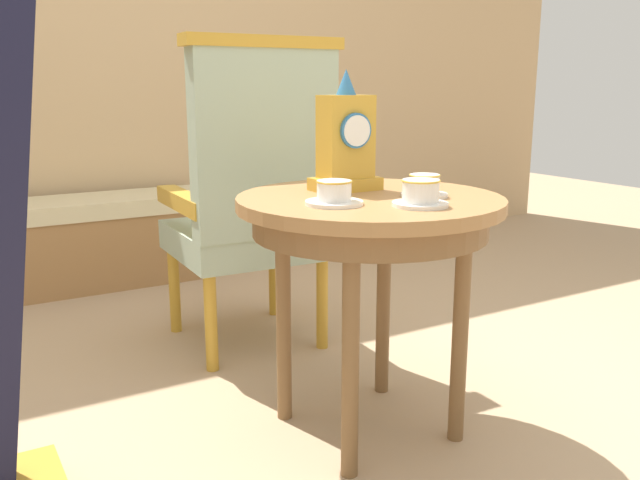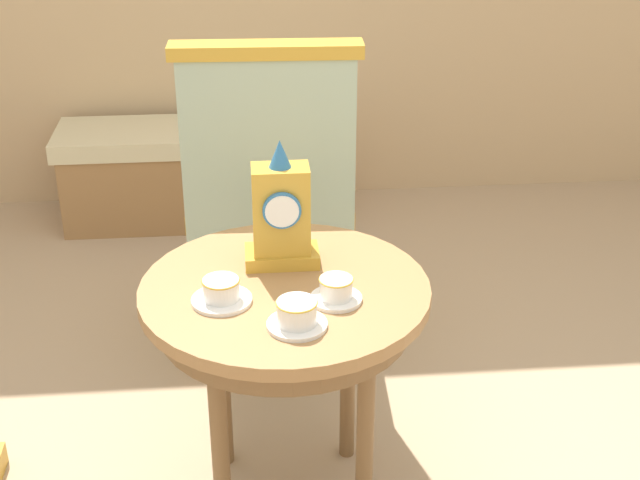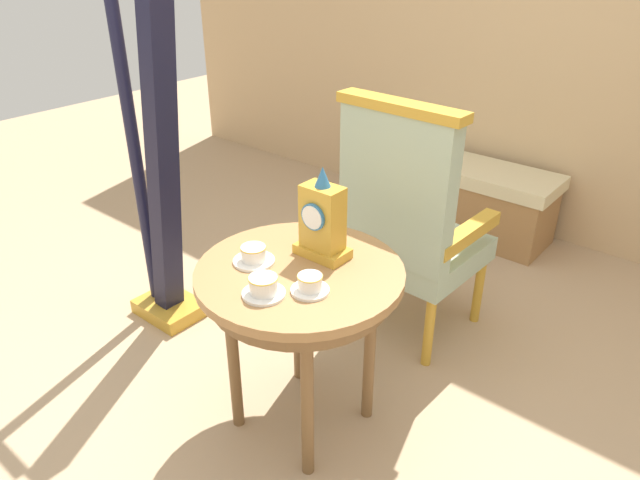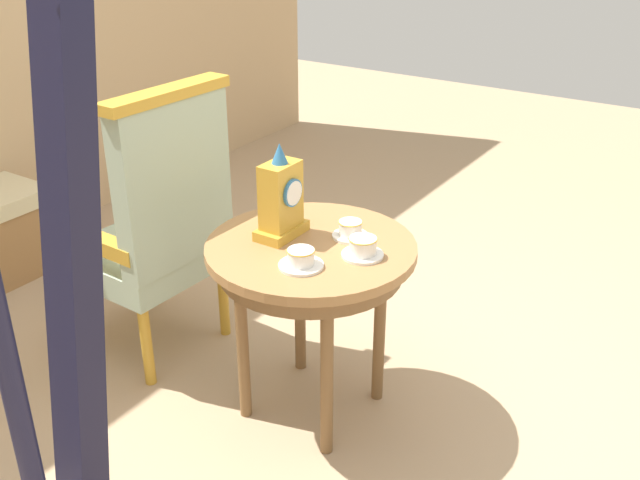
{
  "view_description": "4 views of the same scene",
  "coord_description": "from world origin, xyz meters",
  "px_view_note": "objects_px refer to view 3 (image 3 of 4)",
  "views": [
    {
      "loc": [
        -1.03,
        -1.43,
        0.98
      ],
      "look_at": [
        -0.08,
        0.17,
        0.55
      ],
      "focal_mm": 37.66,
      "sensor_mm": 36.0,
      "label": 1
    },
    {
      "loc": [
        -0.09,
        -1.9,
        1.78
      ],
      "look_at": [
        0.1,
        0.16,
        0.75
      ],
      "focal_mm": 50.63,
      "sensor_mm": 36.0,
      "label": 2
    },
    {
      "loc": [
        1.16,
        -1.24,
        1.72
      ],
      "look_at": [
        -0.02,
        0.18,
        0.74
      ],
      "focal_mm": 33.03,
      "sensor_mm": 36.0,
      "label": 3
    },
    {
      "loc": [
        -1.84,
        -1.21,
        1.79
      ],
      "look_at": [
        0.09,
        0.07,
        0.66
      ],
      "focal_mm": 41.09,
      "sensor_mm": 36.0,
      "label": 4
    }
  ],
  "objects_px": {
    "side_table": "(301,289)",
    "teacup_left": "(254,255)",
    "teacup_right": "(263,287)",
    "mantel_clock": "(322,221)",
    "window_bench": "(460,195)",
    "armchair": "(408,221)",
    "harp": "(156,182)",
    "teacup_center": "(310,284)"
  },
  "relations": [
    {
      "from": "teacup_left",
      "to": "armchair",
      "type": "height_order",
      "value": "armchair"
    },
    {
      "from": "window_bench",
      "to": "side_table",
      "type": "bearing_deg",
      "value": -79.88
    },
    {
      "from": "armchair",
      "to": "side_table",
      "type": "bearing_deg",
      "value": -88.9
    },
    {
      "from": "side_table",
      "to": "harp",
      "type": "xyz_separation_m",
      "value": [
        -0.95,
        0.11,
        0.12
      ]
    },
    {
      "from": "teacup_center",
      "to": "harp",
      "type": "distance_m",
      "value": 1.08
    },
    {
      "from": "teacup_right",
      "to": "armchair",
      "type": "xyz_separation_m",
      "value": [
        -0.03,
        0.92,
        -0.13
      ]
    },
    {
      "from": "teacup_left",
      "to": "window_bench",
      "type": "bearing_deg",
      "value": 95.24
    },
    {
      "from": "teacup_left",
      "to": "armchair",
      "type": "distance_m",
      "value": 0.81
    },
    {
      "from": "teacup_left",
      "to": "side_table",
      "type": "bearing_deg",
      "value": 22.57
    },
    {
      "from": "armchair",
      "to": "harp",
      "type": "distance_m",
      "value": 1.13
    },
    {
      "from": "side_table",
      "to": "teacup_center",
      "type": "distance_m",
      "value": 0.18
    },
    {
      "from": "window_bench",
      "to": "teacup_left",
      "type": "bearing_deg",
      "value": -84.76
    },
    {
      "from": "teacup_left",
      "to": "harp",
      "type": "height_order",
      "value": "harp"
    },
    {
      "from": "teacup_right",
      "to": "mantel_clock",
      "type": "height_order",
      "value": "mantel_clock"
    },
    {
      "from": "armchair",
      "to": "mantel_clock",
      "type": "bearing_deg",
      "value": -89.33
    },
    {
      "from": "side_table",
      "to": "armchair",
      "type": "height_order",
      "value": "armchair"
    },
    {
      "from": "mantel_clock",
      "to": "teacup_right",
      "type": "bearing_deg",
      "value": -86.34
    },
    {
      "from": "side_table",
      "to": "window_bench",
      "type": "relative_size",
      "value": 0.62
    },
    {
      "from": "side_table",
      "to": "teacup_left",
      "type": "bearing_deg",
      "value": -157.43
    },
    {
      "from": "teacup_right",
      "to": "window_bench",
      "type": "distance_m",
      "value": 2.18
    },
    {
      "from": "armchair",
      "to": "window_bench",
      "type": "relative_size",
      "value": 0.98
    },
    {
      "from": "window_bench",
      "to": "mantel_clock",
      "type": "bearing_deg",
      "value": -79.42
    },
    {
      "from": "side_table",
      "to": "armchair",
      "type": "distance_m",
      "value": 0.72
    },
    {
      "from": "teacup_left",
      "to": "teacup_right",
      "type": "xyz_separation_m",
      "value": [
        0.17,
        -0.13,
        0.0
      ]
    },
    {
      "from": "mantel_clock",
      "to": "teacup_center",
      "type": "bearing_deg",
      "value": -59.57
    },
    {
      "from": "teacup_center",
      "to": "harp",
      "type": "xyz_separation_m",
      "value": [
        -1.07,
        0.2,
        0.01
      ]
    },
    {
      "from": "teacup_left",
      "to": "armchair",
      "type": "xyz_separation_m",
      "value": [
        0.15,
        0.79,
        -0.12
      ]
    },
    {
      "from": "teacup_left",
      "to": "teacup_center",
      "type": "relative_size",
      "value": 1.16
    },
    {
      "from": "mantel_clock",
      "to": "armchair",
      "type": "xyz_separation_m",
      "value": [
        -0.01,
        0.6,
        -0.23
      ]
    },
    {
      "from": "armchair",
      "to": "teacup_left",
      "type": "bearing_deg",
      "value": -100.4
    },
    {
      "from": "harp",
      "to": "teacup_center",
      "type": "bearing_deg",
      "value": -10.55
    },
    {
      "from": "teacup_right",
      "to": "teacup_center",
      "type": "distance_m",
      "value": 0.15
    },
    {
      "from": "teacup_left",
      "to": "window_bench",
      "type": "relative_size",
      "value": 0.13
    },
    {
      "from": "window_bench",
      "to": "teacup_right",
      "type": "bearing_deg",
      "value": -80.45
    },
    {
      "from": "teacup_center",
      "to": "harp",
      "type": "height_order",
      "value": "harp"
    },
    {
      "from": "teacup_right",
      "to": "mantel_clock",
      "type": "distance_m",
      "value": 0.33
    },
    {
      "from": "teacup_left",
      "to": "teacup_center",
      "type": "height_order",
      "value": "same"
    },
    {
      "from": "teacup_center",
      "to": "armchair",
      "type": "height_order",
      "value": "armchair"
    },
    {
      "from": "teacup_right",
      "to": "mantel_clock",
      "type": "relative_size",
      "value": 0.42
    },
    {
      "from": "harp",
      "to": "window_bench",
      "type": "height_order",
      "value": "harp"
    },
    {
      "from": "armchair",
      "to": "teacup_right",
      "type": "bearing_deg",
      "value": -88.3
    },
    {
      "from": "teacup_right",
      "to": "harp",
      "type": "height_order",
      "value": "harp"
    }
  ]
}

